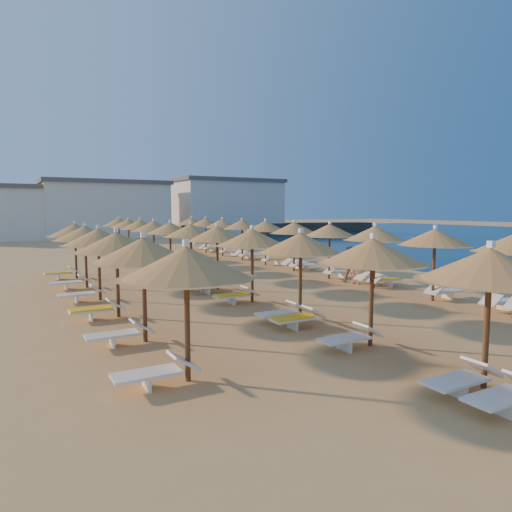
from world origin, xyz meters
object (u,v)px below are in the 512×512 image
parasol_row_west (203,233)px  beachgoer_b (350,265)px  jetty (279,228)px  parasol_row_east (311,230)px  beachgoer_a (357,265)px

parasol_row_west → beachgoer_b: parasol_row_west is taller
jetty → parasol_row_east: size_ratio=0.76×
parasol_row_west → beachgoer_b: (6.47, -3.31, -1.60)m
beachgoer_a → beachgoer_b: 0.35m
parasol_row_west → beachgoer_a: 7.67m
parasol_row_east → beachgoer_a: 3.97m
jetty → beachgoer_a: size_ratio=15.63×
parasol_row_east → beachgoer_b: parasol_row_east is taller
parasol_row_east → beachgoer_a: parasol_row_east is taller
jetty → beachgoer_b: size_ratio=16.45×
parasol_row_east → beachgoer_b: bearing=-89.5°
parasol_row_west → beachgoer_a: (6.57, -3.65, -1.56)m
beachgoer_a → beachgoer_b: (-0.10, 0.34, -0.05)m
jetty → parasol_row_west: (-28.53, -38.62, 1.77)m
parasol_row_east → beachgoer_a: size_ratio=20.60×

